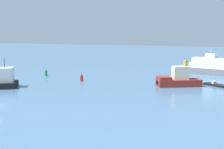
{
  "coord_description": "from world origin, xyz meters",
  "views": [
    {
      "loc": [
        32.1,
        -34.92,
        10.86
      ],
      "look_at": [
        7.7,
        29.7,
        1.2
      ],
      "focal_mm": 49.19,
      "sensor_mm": 36.0,
      "label": 1
    }
  ],
  "objects_px": {
    "fishing_skiff": "(216,85)",
    "white_riverboat": "(219,68)",
    "tugboat": "(178,79)",
    "channel_buoy_red": "(81,78)",
    "channel_buoy_green": "(46,73)"
  },
  "relations": [
    {
      "from": "tugboat",
      "to": "fishing_skiff",
      "type": "bearing_deg",
      "value": 22.08
    },
    {
      "from": "tugboat",
      "to": "channel_buoy_green",
      "type": "height_order",
      "value": "tugboat"
    },
    {
      "from": "fishing_skiff",
      "to": "white_riverboat",
      "type": "xyz_separation_m",
      "value": [
        0.21,
        17.05,
        1.59
      ]
    },
    {
      "from": "tugboat",
      "to": "channel_buoy_red",
      "type": "distance_m",
      "value": 20.91
    },
    {
      "from": "fishing_skiff",
      "to": "channel_buoy_red",
      "type": "distance_m",
      "value": 28.28
    },
    {
      "from": "fishing_skiff",
      "to": "white_riverboat",
      "type": "bearing_deg",
      "value": 89.3
    },
    {
      "from": "fishing_skiff",
      "to": "tugboat",
      "type": "bearing_deg",
      "value": -157.92
    },
    {
      "from": "channel_buoy_red",
      "to": "white_riverboat",
      "type": "bearing_deg",
      "value": 37.2
    },
    {
      "from": "fishing_skiff",
      "to": "channel_buoy_red",
      "type": "relative_size",
      "value": 2.65
    },
    {
      "from": "white_riverboat",
      "to": "tugboat",
      "type": "xyz_separation_m",
      "value": [
        -7.3,
        -19.93,
        -0.48
      ]
    },
    {
      "from": "fishing_skiff",
      "to": "channel_buoy_red",
      "type": "bearing_deg",
      "value": -171.22
    },
    {
      "from": "white_riverboat",
      "to": "tugboat",
      "type": "distance_m",
      "value": 21.23
    },
    {
      "from": "white_riverboat",
      "to": "channel_buoy_red",
      "type": "height_order",
      "value": "white_riverboat"
    },
    {
      "from": "tugboat",
      "to": "channel_buoy_green",
      "type": "distance_m",
      "value": 32.97
    },
    {
      "from": "fishing_skiff",
      "to": "channel_buoy_red",
      "type": "xyz_separation_m",
      "value": [
        -27.95,
        -4.32,
        0.57
      ]
    }
  ]
}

